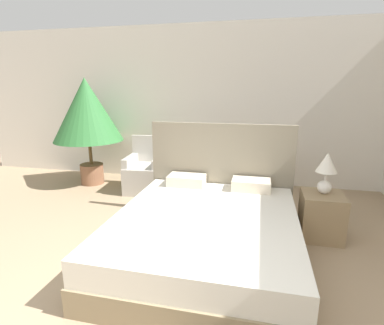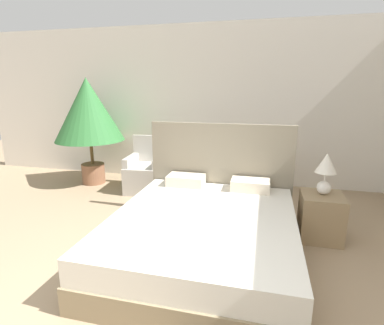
{
  "view_description": "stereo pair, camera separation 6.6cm",
  "coord_description": "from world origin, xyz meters",
  "px_view_note": "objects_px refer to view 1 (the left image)",
  "views": [
    {
      "loc": [
        0.84,
        -1.48,
        1.79
      ],
      "look_at": [
        -0.16,
        2.86,
        0.66
      ],
      "focal_mm": 28.0,
      "sensor_mm": 36.0,
      "label": 1
    },
    {
      "loc": [
        0.9,
        -1.46,
        1.79
      ],
      "look_at": [
        -0.16,
        2.86,
        0.66
      ],
      "focal_mm": 28.0,
      "sensor_mm": 36.0,
      "label": 2
    }
  ],
  "objects_px": {
    "side_table": "(170,178)",
    "potted_palm": "(87,112)",
    "armchair_near_window_left": "(145,174)",
    "armchair_near_window_right": "(194,178)",
    "bed": "(207,231)",
    "nightstand": "(321,216)",
    "table_lamp": "(326,168)"
  },
  "relations": [
    {
      "from": "nightstand",
      "to": "side_table",
      "type": "distance_m",
      "value": 2.54
    },
    {
      "from": "bed",
      "to": "table_lamp",
      "type": "xyz_separation_m",
      "value": [
        1.28,
        0.74,
        0.58
      ]
    },
    {
      "from": "armchair_near_window_right",
      "to": "potted_palm",
      "type": "bearing_deg",
      "value": 177.65
    },
    {
      "from": "potted_palm",
      "to": "table_lamp",
      "type": "height_order",
      "value": "potted_palm"
    },
    {
      "from": "side_table",
      "to": "bed",
      "type": "bearing_deg",
      "value": -61.82
    },
    {
      "from": "table_lamp",
      "to": "side_table",
      "type": "bearing_deg",
      "value": 153.92
    },
    {
      "from": "armchair_near_window_left",
      "to": "armchair_near_window_right",
      "type": "bearing_deg",
      "value": -4.85
    },
    {
      "from": "bed",
      "to": "side_table",
      "type": "height_order",
      "value": "bed"
    },
    {
      "from": "armchair_near_window_left",
      "to": "nightstand",
      "type": "bearing_deg",
      "value": -27.45
    },
    {
      "from": "armchair_near_window_left",
      "to": "armchair_near_window_right",
      "type": "distance_m",
      "value": 0.88
    },
    {
      "from": "bed",
      "to": "potted_palm",
      "type": "relative_size",
      "value": 1.14
    },
    {
      "from": "potted_palm",
      "to": "nightstand",
      "type": "bearing_deg",
      "value": -18.39
    },
    {
      "from": "bed",
      "to": "armchair_near_window_right",
      "type": "distance_m",
      "value": 1.92
    },
    {
      "from": "table_lamp",
      "to": "bed",
      "type": "bearing_deg",
      "value": -150.07
    },
    {
      "from": "potted_palm",
      "to": "table_lamp",
      "type": "xyz_separation_m",
      "value": [
        3.86,
        -1.26,
        -0.48
      ]
    },
    {
      "from": "nightstand",
      "to": "side_table",
      "type": "xyz_separation_m",
      "value": [
        -2.27,
        1.14,
        -0.02
      ]
    },
    {
      "from": "armchair_near_window_left",
      "to": "nightstand",
      "type": "relative_size",
      "value": 1.7
    },
    {
      "from": "bed",
      "to": "nightstand",
      "type": "height_order",
      "value": "bed"
    },
    {
      "from": "nightstand",
      "to": "side_table",
      "type": "height_order",
      "value": "nightstand"
    },
    {
      "from": "potted_palm",
      "to": "bed",
      "type": "bearing_deg",
      "value": -37.75
    },
    {
      "from": "nightstand",
      "to": "armchair_near_window_right",
      "type": "bearing_deg",
      "value": 148.35
    },
    {
      "from": "armchair_near_window_left",
      "to": "side_table",
      "type": "distance_m",
      "value": 0.44
    },
    {
      "from": "bed",
      "to": "table_lamp",
      "type": "relative_size",
      "value": 4.49
    },
    {
      "from": "side_table",
      "to": "potted_palm",
      "type": "bearing_deg",
      "value": 174.83
    },
    {
      "from": "armchair_near_window_left",
      "to": "table_lamp",
      "type": "relative_size",
      "value": 1.89
    },
    {
      "from": "armchair_near_window_left",
      "to": "bed",
      "type": "bearing_deg",
      "value": -56.98
    },
    {
      "from": "nightstand",
      "to": "bed",
      "type": "bearing_deg",
      "value": -150.83
    },
    {
      "from": "potted_palm",
      "to": "nightstand",
      "type": "distance_m",
      "value": 4.2
    },
    {
      "from": "potted_palm",
      "to": "side_table",
      "type": "height_order",
      "value": "potted_palm"
    },
    {
      "from": "armchair_near_window_right",
      "to": "potted_palm",
      "type": "height_order",
      "value": "potted_palm"
    },
    {
      "from": "bed",
      "to": "nightstand",
      "type": "relative_size",
      "value": 4.03
    },
    {
      "from": "armchair_near_window_right",
      "to": "side_table",
      "type": "bearing_deg",
      "value": -179.31
    }
  ]
}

